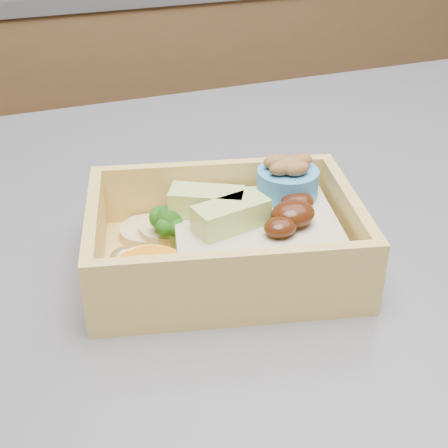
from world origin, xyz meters
name	(u,v)px	position (x,y,z in m)	size (l,w,h in m)	color
bento_box	(232,237)	(0.04, -0.04, 0.94)	(0.21, 0.17, 0.07)	#DBB45A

